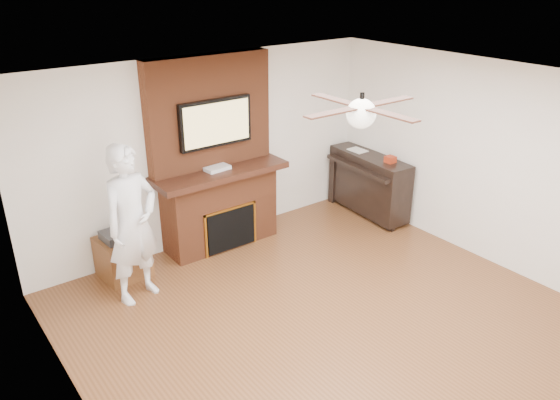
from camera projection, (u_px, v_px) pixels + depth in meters
room_shell at (354, 225)px, 5.12m from camera, size 5.36×5.86×2.86m
fireplace at (216, 173)px, 7.09m from camera, size 1.78×0.64×2.50m
tv at (216, 123)px, 6.78m from camera, size 1.00×0.08×0.60m
ceiling_fan at (361, 112)px, 4.69m from camera, size 1.21×1.21×0.31m
person at (132, 224)px, 5.91m from camera, size 0.76×0.61×1.82m
side_table at (123, 255)px, 6.57m from camera, size 0.57×0.57×0.61m
piano at (368, 183)px, 8.14m from camera, size 0.63×1.44×1.01m
cable_box at (217, 168)px, 6.96m from camera, size 0.34×0.21×0.05m
candle_orange at (218, 245)px, 7.26m from camera, size 0.07×0.07×0.12m
candle_green at (234, 243)px, 7.34m from camera, size 0.07×0.07×0.09m
candle_cream at (236, 241)px, 7.35m from camera, size 0.08×0.08×0.13m
candle_blue at (235, 242)px, 7.37m from camera, size 0.06×0.06×0.08m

